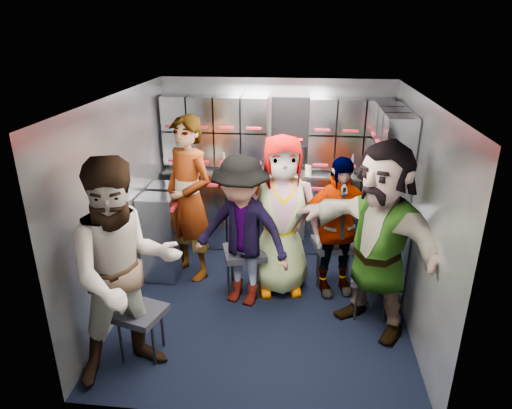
# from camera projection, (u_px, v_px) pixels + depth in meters

# --- Properties ---
(floor) EXTENTS (3.00, 3.00, 0.00)m
(floor) POSITION_uv_depth(u_px,v_px,m) (264.00, 302.00, 4.74)
(floor) COLOR black
(floor) RESTS_ON ground
(wall_back) EXTENTS (2.80, 0.04, 2.10)m
(wall_back) POSITION_uv_depth(u_px,v_px,m) (275.00, 164.00, 5.73)
(wall_back) COLOR gray
(wall_back) RESTS_ON ground
(wall_left) EXTENTS (0.04, 3.00, 2.10)m
(wall_left) POSITION_uv_depth(u_px,v_px,m) (123.00, 203.00, 4.49)
(wall_left) COLOR gray
(wall_left) RESTS_ON ground
(wall_right) EXTENTS (0.04, 3.00, 2.10)m
(wall_right) POSITION_uv_depth(u_px,v_px,m) (415.00, 216.00, 4.21)
(wall_right) COLOR gray
(wall_right) RESTS_ON ground
(ceiling) EXTENTS (2.80, 3.00, 0.02)m
(ceiling) POSITION_uv_depth(u_px,v_px,m) (265.00, 98.00, 3.96)
(ceiling) COLOR silver
(ceiling) RESTS_ON wall_back
(cart_bank_back) EXTENTS (2.68, 0.38, 0.99)m
(cart_bank_back) POSITION_uv_depth(u_px,v_px,m) (274.00, 211.00, 5.75)
(cart_bank_back) COLOR #949AA3
(cart_bank_back) RESTS_ON ground
(cart_bank_left) EXTENTS (0.38, 0.76, 0.99)m
(cart_bank_left) POSITION_uv_depth(u_px,v_px,m) (165.00, 231.00, 5.19)
(cart_bank_left) COLOR #949AA3
(cart_bank_left) RESTS_ON ground
(counter) EXTENTS (2.68, 0.42, 0.03)m
(counter) POSITION_uv_depth(u_px,v_px,m) (274.00, 172.00, 5.55)
(counter) COLOR silver
(counter) RESTS_ON cart_bank_back
(locker_bank_back) EXTENTS (2.68, 0.28, 0.82)m
(locker_bank_back) POSITION_uv_depth(u_px,v_px,m) (275.00, 132.00, 5.43)
(locker_bank_back) COLOR #949AA3
(locker_bank_back) RESTS_ON wall_back
(locker_bank_right) EXTENTS (0.28, 1.00, 0.82)m
(locker_bank_right) POSITION_uv_depth(u_px,v_px,m) (391.00, 149.00, 4.70)
(locker_bank_right) COLOR #949AA3
(locker_bank_right) RESTS_ON wall_right
(right_cabinet) EXTENTS (0.28, 1.20, 1.00)m
(right_cabinet) POSITION_uv_depth(u_px,v_px,m) (383.00, 240.00, 4.98)
(right_cabinet) COLOR #949AA3
(right_cabinet) RESTS_ON ground
(coffee_niche) EXTENTS (0.46, 0.16, 0.84)m
(coffee_niche) POSITION_uv_depth(u_px,v_px,m) (290.00, 133.00, 5.47)
(coffee_niche) COLOR black
(coffee_niche) RESTS_ON wall_back
(red_latch_strip) EXTENTS (2.60, 0.02, 0.03)m
(red_latch_strip) POSITION_uv_depth(u_px,v_px,m) (273.00, 188.00, 5.42)
(red_latch_strip) COLOR maroon
(red_latch_strip) RESTS_ON cart_bank_back
(jump_seat_near_left) EXTENTS (0.47, 0.46, 0.46)m
(jump_seat_near_left) POSITION_uv_depth(u_px,v_px,m) (140.00, 315.00, 3.86)
(jump_seat_near_left) COLOR black
(jump_seat_near_left) RESTS_ON ground
(jump_seat_mid_left) EXTENTS (0.51, 0.50, 0.50)m
(jump_seat_mid_left) POSITION_uv_depth(u_px,v_px,m) (244.00, 255.00, 4.79)
(jump_seat_mid_left) COLOR black
(jump_seat_mid_left) RESTS_ON ground
(jump_seat_center) EXTENTS (0.42, 0.40, 0.43)m
(jump_seat_center) POSITION_uv_depth(u_px,v_px,m) (281.00, 249.00, 5.02)
(jump_seat_center) COLOR black
(jump_seat_center) RESTS_ON ground
(jump_seat_mid_right) EXTENTS (0.51, 0.49, 0.50)m
(jump_seat_mid_right) POSITION_uv_depth(u_px,v_px,m) (334.00, 246.00, 4.96)
(jump_seat_mid_right) COLOR black
(jump_seat_mid_right) RESTS_ON ground
(jump_seat_near_right) EXTENTS (0.42, 0.40, 0.44)m
(jump_seat_near_right) POSITION_uv_depth(u_px,v_px,m) (371.00, 279.00, 4.42)
(jump_seat_near_right) COLOR black
(jump_seat_near_right) RESTS_ON ground
(attendant_standing) EXTENTS (0.80, 0.74, 1.83)m
(attendant_standing) POSITION_uv_depth(u_px,v_px,m) (189.00, 200.00, 4.96)
(attendant_standing) COLOR black
(attendant_standing) RESTS_ON ground
(attendant_arc_a) EXTENTS (1.14, 1.09, 1.85)m
(attendant_arc_a) POSITION_uv_depth(u_px,v_px,m) (125.00, 273.00, 3.50)
(attendant_arc_a) COLOR black
(attendant_arc_a) RESTS_ON ground
(attendant_arc_b) EXTENTS (1.14, 0.86, 1.57)m
(attendant_arc_b) POSITION_uv_depth(u_px,v_px,m) (242.00, 232.00, 4.49)
(attendant_arc_b) COLOR black
(attendant_arc_b) RESTS_ON ground
(attendant_arc_c) EXTENTS (0.92, 0.69, 1.71)m
(attendant_arc_c) POSITION_uv_depth(u_px,v_px,m) (281.00, 216.00, 4.68)
(attendant_arc_c) COLOR black
(attendant_arc_c) RESTS_ON ground
(attendant_arc_d) EXTENTS (0.95, 0.59, 1.50)m
(attendant_arc_d) POSITION_uv_depth(u_px,v_px,m) (336.00, 227.00, 4.68)
(attendant_arc_d) COLOR black
(attendant_arc_d) RESTS_ON ground
(attendant_arc_e) EXTENTS (1.59, 1.55, 1.82)m
(attendant_arc_e) POSITION_uv_depth(u_px,v_px,m) (379.00, 240.00, 4.06)
(attendant_arc_e) COLOR black
(attendant_arc_e) RESTS_ON ground
(bottle_left) EXTENTS (0.07, 0.07, 0.26)m
(bottle_left) POSITION_uv_depth(u_px,v_px,m) (188.00, 159.00, 5.56)
(bottle_left) COLOR white
(bottle_left) RESTS_ON counter
(bottle_mid) EXTENTS (0.07, 0.07, 0.23)m
(bottle_mid) POSITION_uv_depth(u_px,v_px,m) (225.00, 161.00, 5.52)
(bottle_mid) COLOR white
(bottle_mid) RESTS_ON counter
(bottle_right) EXTENTS (0.06, 0.06, 0.25)m
(bottle_right) POSITION_uv_depth(u_px,v_px,m) (352.00, 164.00, 5.36)
(bottle_right) COLOR white
(bottle_right) RESTS_ON counter
(cup_left) EXTENTS (0.08, 0.08, 0.11)m
(cup_left) POSITION_uv_depth(u_px,v_px,m) (225.00, 166.00, 5.53)
(cup_left) COLOR tan
(cup_left) RESTS_ON counter
(cup_right) EXTENTS (0.08, 0.08, 0.10)m
(cup_right) POSITION_uv_depth(u_px,v_px,m) (308.00, 169.00, 5.43)
(cup_right) COLOR tan
(cup_right) RESTS_ON counter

